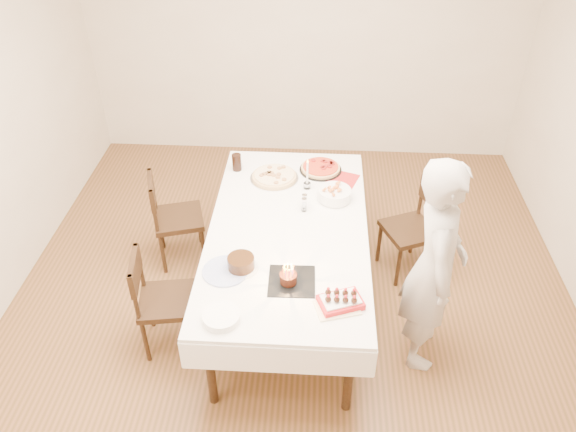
# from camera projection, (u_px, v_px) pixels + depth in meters

# --- Properties ---
(floor) EXTENTS (5.00, 5.00, 0.00)m
(floor) POSITION_uv_depth(u_px,v_px,m) (292.00, 308.00, 4.44)
(floor) COLOR #51391C
(floor) RESTS_ON ground
(wall_back) EXTENTS (4.50, 0.04, 2.70)m
(wall_back) POSITION_uv_depth(u_px,v_px,m) (306.00, 32.00, 5.62)
(wall_back) COLOR beige
(wall_back) RESTS_ON floor
(dining_table) EXTENTS (1.88, 2.41, 0.75)m
(dining_table) POSITION_uv_depth(u_px,v_px,m) (288.00, 267.00, 4.27)
(dining_table) COLOR white
(dining_table) RESTS_ON floor
(chair_right_savory) EXTENTS (0.55, 0.55, 0.82)m
(chair_right_savory) POSITION_uv_depth(u_px,v_px,m) (409.00, 230.00, 4.57)
(chair_right_savory) COLOR #311E10
(chair_right_savory) RESTS_ON floor
(chair_left_savory) EXTENTS (0.53, 0.53, 0.84)m
(chair_left_savory) POSITION_uv_depth(u_px,v_px,m) (179.00, 218.00, 4.69)
(chair_left_savory) COLOR #311E10
(chair_left_savory) RESTS_ON floor
(chair_left_dessert) EXTENTS (0.48, 0.48, 0.82)m
(chair_left_dessert) POSITION_uv_depth(u_px,v_px,m) (167.00, 301.00, 3.93)
(chair_left_dessert) COLOR #311E10
(chair_left_dessert) RESTS_ON floor
(person) EXTENTS (0.44, 0.62, 1.60)m
(person) POSITION_uv_depth(u_px,v_px,m) (435.00, 266.00, 3.64)
(person) COLOR beige
(person) RESTS_ON floor
(pizza_white) EXTENTS (0.52, 0.52, 0.04)m
(pizza_white) POSITION_uv_depth(u_px,v_px,m) (274.00, 176.00, 4.55)
(pizza_white) COLOR beige
(pizza_white) RESTS_ON dining_table
(pizza_pepperoni) EXTENTS (0.39, 0.39, 0.04)m
(pizza_pepperoni) POSITION_uv_depth(u_px,v_px,m) (321.00, 168.00, 4.65)
(pizza_pepperoni) COLOR red
(pizza_pepperoni) RESTS_ON dining_table
(red_placemat) EXTENTS (0.29, 0.29, 0.01)m
(red_placemat) POSITION_uv_depth(u_px,v_px,m) (343.00, 179.00, 4.56)
(red_placemat) COLOR #B21E1E
(red_placemat) RESTS_ON dining_table
(pasta_bowl) EXTENTS (0.33, 0.33, 0.08)m
(pasta_bowl) POSITION_uv_depth(u_px,v_px,m) (335.00, 194.00, 4.30)
(pasta_bowl) COLOR white
(pasta_bowl) RESTS_ON dining_table
(taper_candle) EXTENTS (0.07, 0.07, 0.27)m
(taper_candle) POSITION_uv_depth(u_px,v_px,m) (307.00, 174.00, 4.38)
(taper_candle) COLOR white
(taper_candle) RESTS_ON dining_table
(shaker_pair) EXTENTS (0.12, 0.12, 0.11)m
(shaker_pair) POSITION_uv_depth(u_px,v_px,m) (304.00, 205.00, 4.18)
(shaker_pair) COLOR white
(shaker_pair) RESTS_ON dining_table
(cola_glass) EXTENTS (0.10, 0.10, 0.14)m
(cola_glass) POSITION_uv_depth(u_px,v_px,m) (237.00, 162.00, 4.63)
(cola_glass) COLOR black
(cola_glass) RESTS_ON dining_table
(layer_cake) EXTENTS (0.28, 0.28, 0.09)m
(layer_cake) POSITION_uv_depth(u_px,v_px,m) (241.00, 263.00, 3.67)
(layer_cake) COLOR black
(layer_cake) RESTS_ON dining_table
(cake_board) EXTENTS (0.31, 0.31, 0.01)m
(cake_board) POSITION_uv_depth(u_px,v_px,m) (292.00, 281.00, 3.60)
(cake_board) COLOR black
(cake_board) RESTS_ON dining_table
(birthday_cake) EXTENTS (0.11, 0.11, 0.13)m
(birthday_cake) POSITION_uv_depth(u_px,v_px,m) (288.00, 274.00, 3.54)
(birthday_cake) COLOR #38190F
(birthday_cake) RESTS_ON dining_table
(strawberry_box) EXTENTS (0.31, 0.26, 0.07)m
(strawberry_box) POSITION_uv_depth(u_px,v_px,m) (341.00, 301.00, 3.42)
(strawberry_box) COLOR #B31418
(strawberry_box) RESTS_ON dining_table
(box_lid) EXTENTS (0.30, 0.24, 0.02)m
(box_lid) POSITION_uv_depth(u_px,v_px,m) (337.00, 308.00, 3.41)
(box_lid) COLOR beige
(box_lid) RESTS_ON dining_table
(plate_stack) EXTENTS (0.25, 0.25, 0.05)m
(plate_stack) POSITION_uv_depth(u_px,v_px,m) (221.00, 317.00, 3.32)
(plate_stack) COLOR white
(plate_stack) RESTS_ON dining_table
(china_plate) EXTENTS (0.36, 0.36, 0.01)m
(china_plate) POSITION_uv_depth(u_px,v_px,m) (226.00, 271.00, 3.67)
(china_plate) COLOR white
(china_plate) RESTS_ON dining_table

